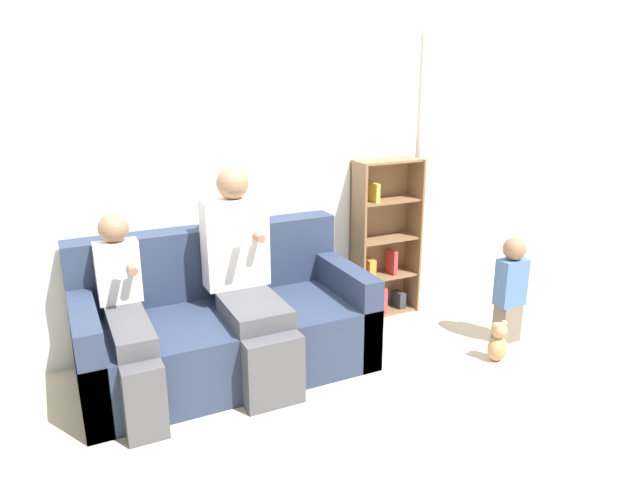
% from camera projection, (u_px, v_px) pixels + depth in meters
% --- Properties ---
extents(ground_plane, '(14.00, 14.00, 0.00)m').
position_uv_depth(ground_plane, '(290.00, 400.00, 3.38)').
color(ground_plane, beige).
extents(back_wall, '(10.00, 0.06, 2.55)m').
position_uv_depth(back_wall, '(229.00, 162.00, 3.89)').
color(back_wall, silver).
rests_on(back_wall, ground_plane).
extents(curtain_panel, '(0.56, 0.04, 2.20)m').
position_uv_depth(curtain_panel, '(446.00, 170.00, 4.66)').
color(curtain_panel, silver).
rests_on(curtain_panel, ground_plane).
extents(couch, '(1.80, 0.88, 0.88)m').
position_uv_depth(couch, '(224.00, 326.00, 3.67)').
color(couch, '#28334C').
rests_on(couch, ground_plane).
extents(adult_seated, '(0.41, 0.80, 1.30)m').
position_uv_depth(adult_seated, '(246.00, 275.00, 3.53)').
color(adult_seated, '#47474C').
rests_on(adult_seated, ground_plane).
extents(child_seated, '(0.25, 0.82, 1.08)m').
position_uv_depth(child_seated, '(128.00, 317.00, 3.21)').
color(child_seated, '#47474C').
rests_on(child_seated, ground_plane).
extents(toddler_standing, '(0.21, 0.16, 0.77)m').
position_uv_depth(toddler_standing, '(511.00, 287.00, 4.02)').
color(toddler_standing, '#70665B').
rests_on(toddler_standing, ground_plane).
extents(bookshelf, '(0.53, 0.23, 1.24)m').
position_uv_depth(bookshelf, '(382.00, 248.00, 4.49)').
color(bookshelf, brown).
rests_on(bookshelf, ground_plane).
extents(teddy_bear, '(0.14, 0.12, 0.29)m').
position_uv_depth(teddy_bear, '(498.00, 342.00, 3.81)').
color(teddy_bear, tan).
rests_on(teddy_bear, ground_plane).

